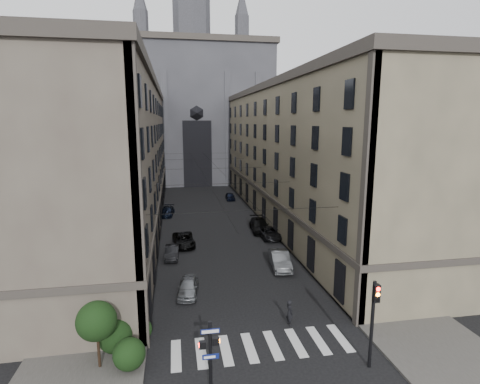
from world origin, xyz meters
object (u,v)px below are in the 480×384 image
pedestrian_signal_left (210,352)px  car_left_midfar (184,240)px  car_left_far (167,211)px  car_right_midnear (269,233)px  car_right_midfar (260,225)px  car_left_midnear (172,252)px  gothic_tower (194,104)px  car_right_far (230,196)px  traffic_light_right (373,314)px  pedestrian (289,313)px  car_left_near (188,287)px  car_right_near (280,260)px

pedestrian_signal_left → car_left_midfar: (-0.69, 23.73, -1.63)m
car_left_far → car_right_midnear: bearing=-40.1°
car_right_midnear → car_right_midfar: (-0.44, 3.04, 0.14)m
car_left_midnear → car_left_midfar: size_ratio=0.78×
gothic_tower → car_right_far: bearing=-79.6°
pedestrian_signal_left → traffic_light_right: bearing=2.6°
gothic_tower → traffic_light_right: bearing=-85.6°
car_left_far → car_right_far: size_ratio=1.19×
car_left_midnear → pedestrian: bearing=-58.0°
car_left_midnear → pedestrian: (7.95, -14.39, 0.27)m
gothic_tower → car_right_midfar: gothic_tower is taller
pedestrian_signal_left → car_left_near: 11.62m
gothic_tower → car_left_midfar: size_ratio=11.66×
traffic_light_right → car_left_midfar: size_ratio=1.05×
car_left_far → car_right_near: car_right_near is taller
pedestrian_signal_left → car_left_midnear: bearing=95.6°
car_left_far → car_right_midnear: size_ratio=0.96×
car_right_midnear → car_right_far: car_right_midnear is taller
car_left_midfar → car_right_near: car_right_near is taller
pedestrian_signal_left → car_left_far: (-2.69, 38.00, -1.68)m
car_right_far → pedestrian: bearing=-90.8°
car_left_midfar → car_right_midfar: 10.52m
car_left_midfar → car_right_far: bearing=66.1°
pedestrian_signal_left → gothic_tower: bearing=87.3°
traffic_light_right → pedestrian_signal_left: bearing=-177.4°
car_right_midnear → car_right_midfar: 3.07m
pedestrian_signal_left → car_left_far: pedestrian_signal_left is taller
gothic_tower → car_left_near: 64.44m
pedestrian_signal_left → traffic_light_right: traffic_light_right is taller
car_right_midfar → car_left_midfar: bearing=-153.3°
car_left_midnear → car_right_near: size_ratio=0.81×
car_right_near → car_right_far: bearing=96.5°
gothic_tower → traffic_light_right: gothic_tower is taller
car_left_midfar → car_right_far: 25.55m
car_left_near → car_right_midnear: bearing=59.9°
car_left_midnear → car_right_near: bearing=-20.4°
car_left_near → car_right_far: bearing=83.5°
traffic_light_right → car_left_midnear: 22.66m
traffic_light_right → car_right_midnear: size_ratio=1.13×
car_left_midfar → pedestrian: 19.30m
car_left_near → traffic_light_right: bearing=-41.1°
car_left_midnear → car_left_far: bearing=95.3°
car_left_midfar → car_right_midnear: 10.19m
traffic_light_right → car_left_far: (-11.80, 37.58, -2.64)m
car_left_far → car_right_midnear: 17.98m
car_right_midnear → car_right_far: 22.96m
car_left_near → car_right_midnear: car_left_near is taller
car_left_far → car_left_midfar: bearing=-74.6°
car_right_midfar → pedestrian: bearing=-93.8°
gothic_tower → pedestrian: (2.47, -67.84, -16.89)m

